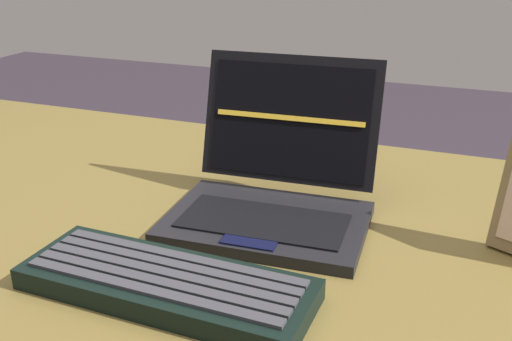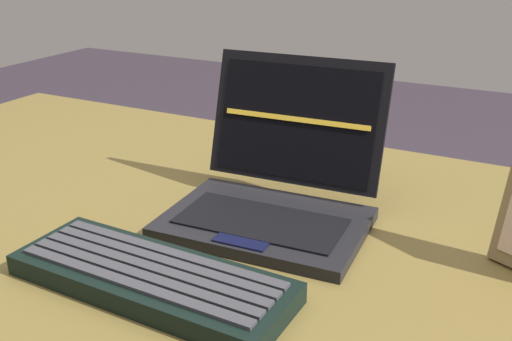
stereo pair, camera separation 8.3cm
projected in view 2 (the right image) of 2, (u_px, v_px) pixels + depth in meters
The scene contains 3 objects.
desk at pixel (231, 251), 0.92m from camera, with size 1.61×0.78×0.72m.
laptop_front at pixel (275, 189), 0.86m from camera, with size 0.29×0.27×0.22m.
external_keyboard at pixel (151, 277), 0.70m from camera, with size 0.35×0.13×0.03m.
Camera 2 is at (0.40, -0.70, 1.12)m, focal length 41.38 mm.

